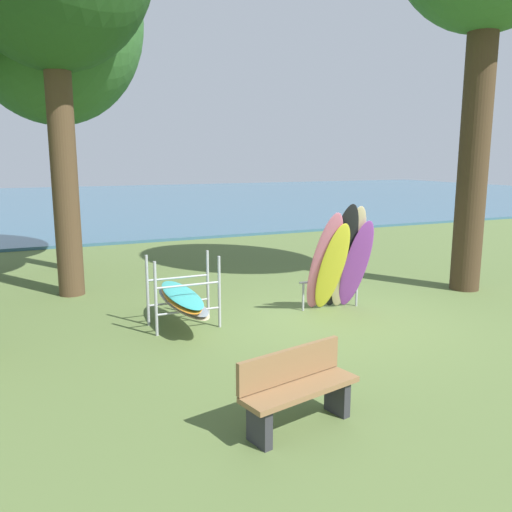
{
  "coord_description": "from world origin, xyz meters",
  "views": [
    {
      "loc": [
        -5.03,
        -7.66,
        2.89
      ],
      "look_at": [
        -1.12,
        1.01,
        1.1
      ],
      "focal_mm": 36.81,
      "sensor_mm": 36.0,
      "label": 1
    }
  ],
  "objects_px": {
    "park_bench": "(297,387)",
    "board_storage_rack": "(182,299)",
    "tree_far_right_back": "(51,19)",
    "leaning_board_pile": "(340,263)"
  },
  "relations": [
    {
      "from": "leaning_board_pile",
      "to": "park_bench",
      "type": "xyz_separation_m",
      "value": [
        -2.77,
        -3.43,
        -0.51
      ]
    },
    {
      "from": "tree_far_right_back",
      "to": "park_bench",
      "type": "bearing_deg",
      "value": -81.04
    },
    {
      "from": "tree_far_right_back",
      "to": "leaning_board_pile",
      "type": "xyz_separation_m",
      "value": [
        4.32,
        -6.38,
        -5.23
      ]
    },
    {
      "from": "board_storage_rack",
      "to": "leaning_board_pile",
      "type": "bearing_deg",
      "value": -8.07
    },
    {
      "from": "tree_far_right_back",
      "to": "board_storage_rack",
      "type": "relative_size",
      "value": 4.13
    },
    {
      "from": "leaning_board_pile",
      "to": "board_storage_rack",
      "type": "distance_m",
      "value": 3.0
    },
    {
      "from": "park_bench",
      "to": "leaning_board_pile",
      "type": "bearing_deg",
      "value": 51.05
    },
    {
      "from": "park_bench",
      "to": "tree_far_right_back",
      "type": "bearing_deg",
      "value": 98.96
    },
    {
      "from": "tree_far_right_back",
      "to": "board_storage_rack",
      "type": "height_order",
      "value": "tree_far_right_back"
    },
    {
      "from": "park_bench",
      "to": "board_storage_rack",
      "type": "bearing_deg",
      "value": 92.4
    }
  ]
}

